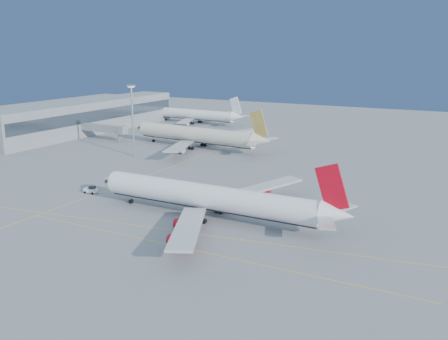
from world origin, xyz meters
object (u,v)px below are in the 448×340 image
airliner_etihad (198,135)px  pushback_tug (91,190)px  airliner_third (197,115)px  light_mast (132,115)px  airliner_virgin (212,198)px

airliner_etihad → pushback_tug: 69.70m
airliner_etihad → airliner_third: 67.66m
airliner_etihad → light_mast: 29.65m
airliner_etihad → light_mast: size_ratio=2.54×
airliner_etihad → pushback_tug: (7.09, -69.20, -4.33)m
airliner_etihad → airliner_third: (-35.56, 57.56, -0.60)m
airliner_virgin → pushback_tug: size_ratio=17.79×
airliner_etihad → light_mast: bearing=-112.4°
light_mast → airliner_virgin: bearing=-38.1°
pushback_tug → airliner_virgin: bearing=-7.2°
airliner_third → pushback_tug: airliner_third is taller
airliner_etihad → airliner_third: size_ratio=1.15×
airliner_third → light_mast: light_mast is taller
airliner_third → light_mast: 85.93m
airliner_third → light_mast: size_ratio=2.20×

